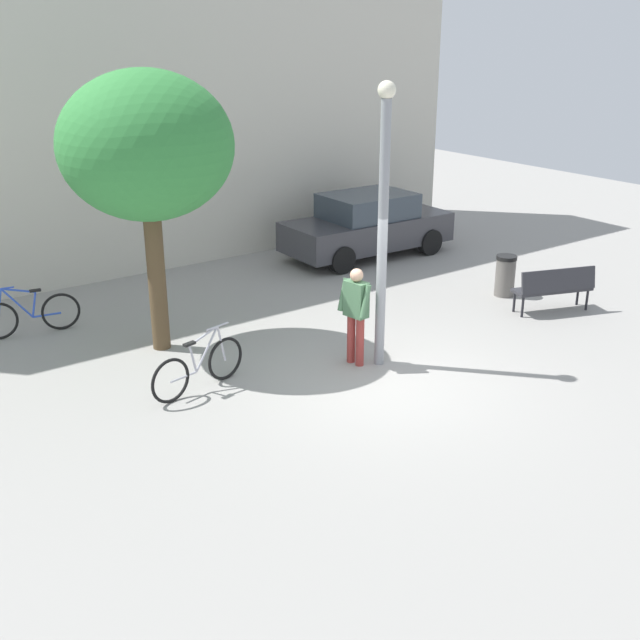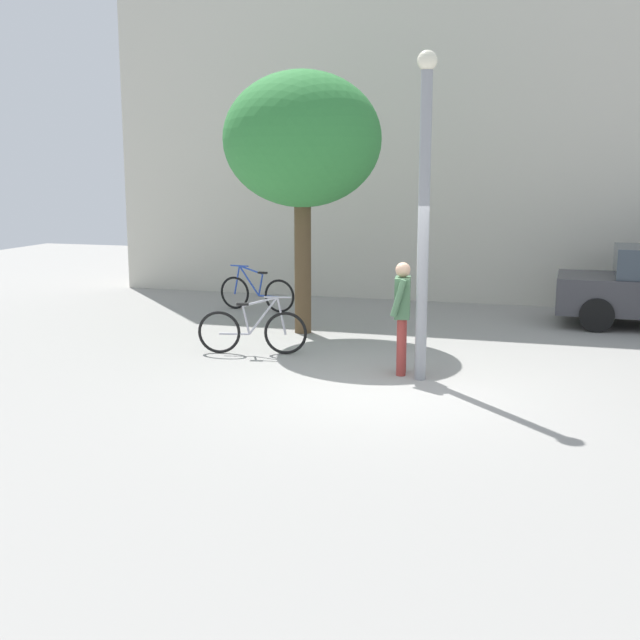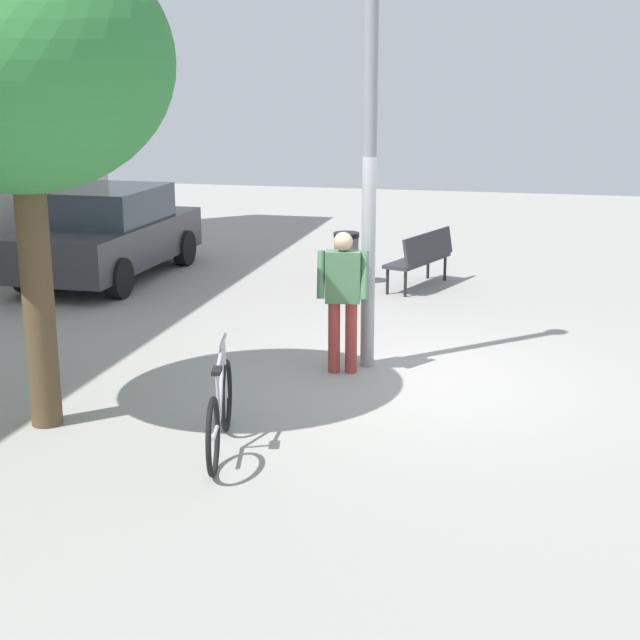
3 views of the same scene
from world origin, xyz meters
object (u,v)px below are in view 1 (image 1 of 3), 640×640
at_px(lamppost, 383,217).
at_px(plaza_tree, 146,147).
at_px(bicycle_silver, 199,368).
at_px(parked_car_charcoal, 367,225).
at_px(person_by_lamppost, 356,310).
at_px(bicycle_blue, 29,315).
at_px(park_bench, 555,286).
at_px(trash_bin, 505,276).

xyz_separation_m(lamppost, plaza_tree, (-2.67, 2.78, 0.97)).
height_order(bicycle_silver, parked_car_charcoal, parked_car_charcoal).
xyz_separation_m(person_by_lamppost, bicycle_blue, (-4.03, 4.53, -0.58)).
xyz_separation_m(person_by_lamppost, park_bench, (4.73, -0.33, -0.42)).
relative_size(plaza_tree, bicycle_blue, 2.64).
xyz_separation_m(park_bench, trash_bin, (0.01, 1.26, -0.11)).
height_order(parked_car_charcoal, trash_bin, parked_car_charcoal).
bearing_deg(trash_bin, plaza_tree, 167.12).
bearing_deg(plaza_tree, trash_bin, -12.88).
height_order(plaza_tree, parked_car_charcoal, plaza_tree).
bearing_deg(plaza_tree, bicycle_silver, -97.43).
xyz_separation_m(lamppost, bicycle_silver, (-2.92, 0.85, -2.14)).
height_order(park_bench, plaza_tree, plaza_tree).
distance_m(person_by_lamppost, parked_car_charcoal, 6.54).
height_order(lamppost, bicycle_blue, lamppost).
height_order(plaza_tree, bicycle_silver, plaza_tree).
relative_size(lamppost, trash_bin, 5.29).
height_order(park_bench, bicycle_silver, bicycle_silver).
bearing_deg(bicycle_blue, parked_car_charcoal, 2.91).
xyz_separation_m(lamppost, trash_bin, (4.40, 1.16, -2.09)).
bearing_deg(person_by_lamppost, bicycle_silver, 166.56).
bearing_deg(bicycle_blue, plaza_tree, -49.67).
bearing_deg(bicycle_silver, trash_bin, 2.42).
height_order(plaza_tree, bicycle_blue, plaza_tree).
height_order(person_by_lamppost, bicycle_blue, person_by_lamppost).
xyz_separation_m(plaza_tree, bicycle_blue, (-1.68, 1.98, -3.12)).
relative_size(person_by_lamppost, plaza_tree, 0.35).
bearing_deg(park_bench, bicycle_blue, 150.94).
relative_size(plaza_tree, parked_car_charcoal, 1.12).
height_order(bicycle_silver, trash_bin, bicycle_silver).
height_order(lamppost, person_by_lamppost, lamppost).
height_order(park_bench, parked_car_charcoal, parked_car_charcoal).
distance_m(lamppost, person_by_lamppost, 1.61).
xyz_separation_m(bicycle_silver, trash_bin, (7.32, 0.31, 0.05)).
bearing_deg(trash_bin, park_bench, -90.23).
xyz_separation_m(person_by_lamppost, bicycle_silver, (-2.59, 0.62, -0.58)).
bearing_deg(bicycle_silver, person_by_lamppost, -13.44).
bearing_deg(lamppost, park_bench, -1.30).
distance_m(person_by_lamppost, plaza_tree, 4.29).
distance_m(plaza_tree, trash_bin, 7.88).
bearing_deg(trash_bin, bicycle_silver, -177.58).
distance_m(plaza_tree, parked_car_charcoal, 7.55).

